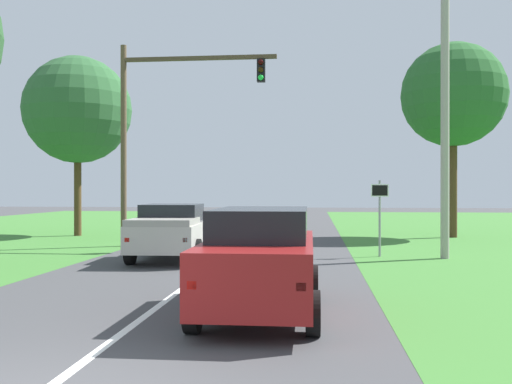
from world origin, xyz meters
name	(u,v)px	position (x,y,z in m)	size (l,w,h in m)	color
ground_plane	(202,274)	(0.00, 9.72, 0.00)	(120.00, 120.00, 0.00)	#424244
red_suv_near	(261,258)	(2.07, 4.88, 1.03)	(2.17, 4.83, 1.94)	maroon
pickup_truck_lead	(173,230)	(-1.65, 13.06, 0.95)	(2.55, 5.69, 1.82)	#B7B2A8
traffic_light	(160,116)	(-3.17, 16.93, 5.29)	(6.38, 0.40, 8.19)	brown
keep_moving_sign	(380,208)	(5.29, 14.29, 1.68)	(0.60, 0.09, 2.63)	gray
oak_tree_right	(453,95)	(9.74, 22.79, 6.89)	(5.01, 5.01, 9.42)	#4C351E
utility_pole_right	(445,119)	(7.39, 13.98, 4.66)	(0.28, 0.28, 9.31)	#9E998E
extra_tree_1	(78,110)	(-8.78, 21.93, 6.31)	(5.35, 5.35, 9.00)	#4C351E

